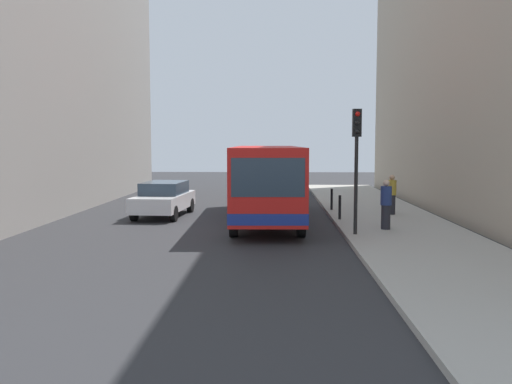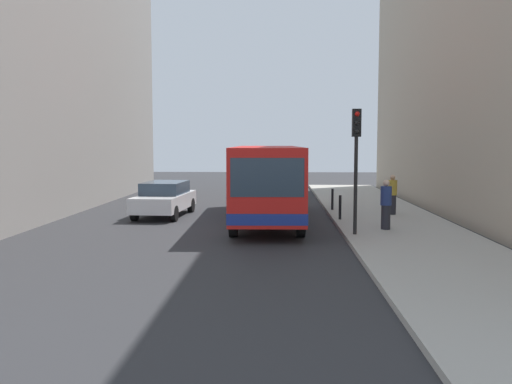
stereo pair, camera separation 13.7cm
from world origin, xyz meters
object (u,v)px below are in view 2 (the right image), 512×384
object	(u,v)px
traffic_light	(356,147)
pedestrian_near_signal	(386,205)
car_beside_bus	(165,198)
car_behind_bus	(280,182)
bollard_near	(340,207)
pedestrian_mid_sidewalk	(392,195)
bollard_mid	(332,199)
bus	(267,178)

from	to	relation	value
traffic_light	pedestrian_near_signal	size ratio (longest dim) A/B	2.37
car_beside_bus	car_behind_bus	distance (m)	11.47
bollard_near	pedestrian_mid_sidewalk	world-z (taller)	pedestrian_mid_sidewalk
traffic_light	bollard_mid	distance (m)	7.13
bollard_mid	pedestrian_near_signal	xyz separation A→B (m)	(1.31, -5.61, 0.39)
car_behind_bus	traffic_light	size ratio (longest dim) A/B	1.08
bollard_mid	bollard_near	bearing A→B (deg)	-90.00
bus	traffic_light	distance (m)	5.36
bollard_mid	pedestrian_mid_sidewalk	size ratio (longest dim) A/B	0.57
traffic_light	pedestrian_near_signal	bearing A→B (deg)	42.47
bus	car_behind_bus	size ratio (longest dim) A/B	2.51
bus	pedestrian_near_signal	bearing A→B (deg)	141.87
traffic_light	bollard_mid	size ratio (longest dim) A/B	4.32
bus	car_beside_bus	xyz separation A→B (m)	(-4.43, 1.10, -0.94)
bollard_near	pedestrian_near_signal	xyz separation A→B (m)	(1.31, -2.48, 0.39)
traffic_light	pedestrian_mid_sidewalk	distance (m)	6.04
car_beside_bus	bollard_mid	world-z (taller)	car_beside_bus
car_beside_bus	car_behind_bus	bearing A→B (deg)	-111.58
car_beside_bus	bus	bearing A→B (deg)	170.15
bus	traffic_light	bearing A→B (deg)	123.82
bus	pedestrian_near_signal	xyz separation A→B (m)	(4.20, -3.15, -0.71)
bus	pedestrian_near_signal	distance (m)	5.30
car_beside_bus	bollard_mid	distance (m)	7.45
car_beside_bus	pedestrian_mid_sidewalk	size ratio (longest dim) A/B	2.71
pedestrian_near_signal	car_behind_bus	bearing A→B (deg)	155.51
car_behind_bus	bollard_mid	size ratio (longest dim) A/B	4.65
bus	pedestrian_mid_sidewalk	bearing A→B (deg)	-170.83
car_behind_bus	bollard_near	bearing A→B (deg)	100.37
car_beside_bus	pedestrian_near_signal	size ratio (longest dim) A/B	2.61
bus	traffic_light	world-z (taller)	traffic_light
traffic_light	bollard_mid	bearing A→B (deg)	90.85
car_beside_bus	pedestrian_mid_sidewalk	distance (m)	9.68
traffic_light	bollard_near	world-z (taller)	traffic_light
traffic_light	bus	bearing A→B (deg)	125.06
bus	bollard_near	distance (m)	3.17
bollard_near	pedestrian_near_signal	distance (m)	2.83
bollard_near	pedestrian_mid_sidewalk	size ratio (longest dim) A/B	0.57
car_behind_bus	pedestrian_near_signal	bearing A→B (deg)	103.48
bollard_mid	pedestrian_near_signal	world-z (taller)	pedestrian_near_signal
bollard_near	pedestrian_near_signal	bearing A→B (deg)	-62.11
bollard_near	bollard_mid	xyz separation A→B (m)	(0.00, 3.14, 0.00)
traffic_light	bollard_near	xyz separation A→B (m)	(-0.10, 3.58, -2.38)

